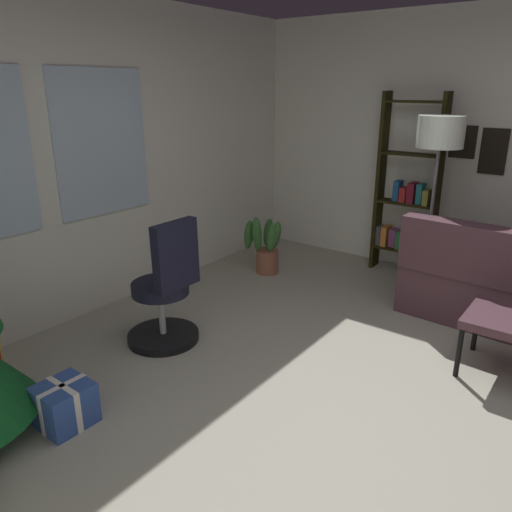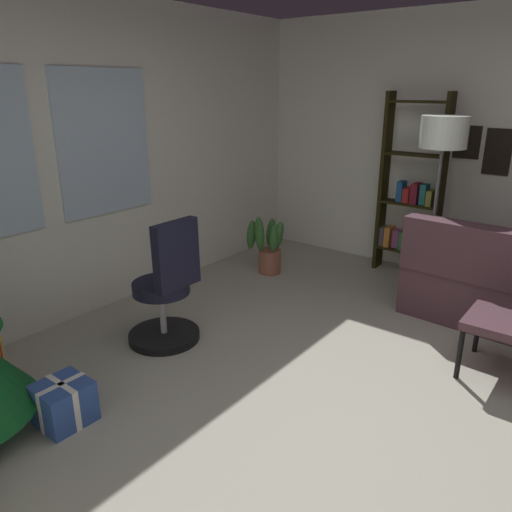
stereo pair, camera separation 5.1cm
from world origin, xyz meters
TOP-DOWN VIEW (x-y plane):
  - ground_plane at (0.00, 0.00)m, footprint 5.42×5.23m
  - wall_back_with_windows at (-0.02, 2.66)m, footprint 5.42×0.12m
  - wall_right_with_frames at (2.76, 0.00)m, footprint 0.12×5.23m
  - footstool at (0.96, -0.50)m, footprint 0.51×0.45m
  - gift_box_blue at (-1.18, 1.41)m, footprint 0.30×0.29m
  - office_chair at (-0.12, 1.65)m, footprint 0.56×0.56m
  - bookshelf at (2.49, 0.79)m, footprint 0.18×0.64m
  - floor_lamp at (2.09, 0.40)m, footprint 0.41×0.41m
  - potted_plant at (1.58, 1.94)m, footprint 0.46×0.45m

SIDE VIEW (x-z plane):
  - ground_plane at x=0.00m, z-range -0.10..0.00m
  - gift_box_blue at x=-1.18m, z-range 0.00..0.26m
  - potted_plant at x=1.58m, z-range -0.05..0.62m
  - footstool at x=0.96m, z-range 0.16..0.59m
  - office_chair at x=-0.12m, z-range -0.11..0.89m
  - bookshelf at x=2.49m, z-range -0.13..1.74m
  - wall_right_with_frames at x=2.76m, z-range 0.00..2.65m
  - wall_back_with_windows at x=-0.02m, z-range 0.01..2.65m
  - floor_lamp at x=2.09m, z-range 0.60..2.27m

